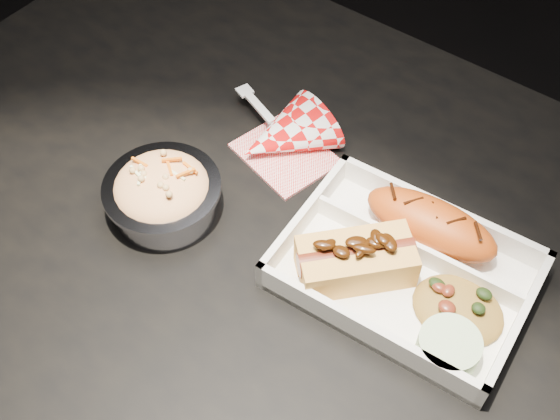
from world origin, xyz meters
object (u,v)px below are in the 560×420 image
object	(u,v)px
hotdog	(356,259)
foil_coleslaw_cup	(163,192)
food_tray	(404,273)
fried_pastry	(431,224)
dining_table	(310,312)
napkin_fork	(283,137)

from	to	relation	value
hotdog	foil_coleslaw_cup	distance (m)	0.22
food_tray	foil_coleslaw_cup	bearing A→B (deg)	-166.48
fried_pastry	foil_coleslaw_cup	distance (m)	0.29
dining_table	fried_pastry	size ratio (longest dim) A/B	8.05
dining_table	food_tray	bearing A→B (deg)	30.61
dining_table	foil_coleslaw_cup	bearing A→B (deg)	-169.18
fried_pastry	foil_coleslaw_cup	bearing A→B (deg)	-151.80
food_tray	napkin_fork	bearing A→B (deg)	156.53
foil_coleslaw_cup	napkin_fork	size ratio (longest dim) A/B	0.76
fried_pastry	hotdog	distance (m)	0.09
dining_table	fried_pastry	bearing A→B (deg)	52.99
napkin_fork	dining_table	bearing A→B (deg)	-22.71
dining_table	food_tray	distance (m)	0.14
food_tray	foil_coleslaw_cup	xyz separation A→B (m)	(-0.26, -0.08, 0.02)
fried_pastry	napkin_fork	distance (m)	0.21
napkin_fork	hotdog	bearing A→B (deg)	-11.10
napkin_fork	foil_coleslaw_cup	bearing A→B (deg)	-86.20
dining_table	hotdog	size ratio (longest dim) A/B	9.53
food_tray	hotdog	xyz separation A→B (m)	(-0.04, -0.03, 0.02)
dining_table	napkin_fork	world-z (taller)	napkin_fork
food_tray	fried_pastry	distance (m)	0.06
food_tray	fried_pastry	xyz separation A→B (m)	(-0.00, 0.06, 0.02)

